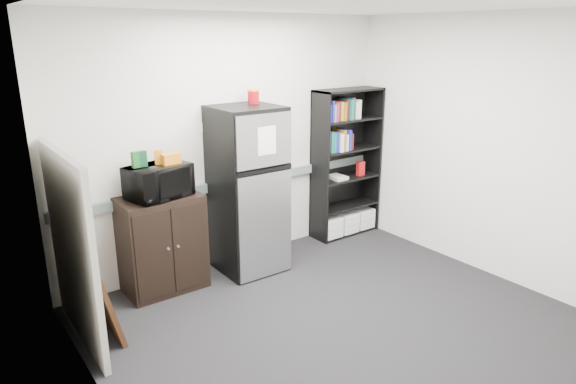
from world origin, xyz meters
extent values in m
plane|color=black|center=(0.00, 0.00, 0.00)|extent=(4.00, 4.00, 0.00)
cube|color=silver|center=(0.00, 1.75, 1.35)|extent=(4.00, 0.02, 2.70)
cube|color=silver|center=(2.00, 0.00, 1.35)|extent=(0.02, 3.50, 2.70)
cube|color=silver|center=(-2.00, 0.00, 1.35)|extent=(0.02, 3.50, 2.70)
cube|color=white|center=(0.00, 0.00, 2.70)|extent=(4.00, 3.50, 0.02)
cube|color=slate|center=(0.00, 1.72, 0.90)|extent=(3.92, 0.05, 0.10)
cube|color=white|center=(-0.35, 1.74, 1.55)|extent=(0.14, 0.00, 0.10)
cube|color=black|center=(1.09, 1.56, 0.93)|extent=(0.02, 0.34, 1.85)
cube|color=black|center=(1.97, 1.56, 0.93)|extent=(0.02, 0.34, 1.85)
cube|color=black|center=(1.53, 1.72, 0.93)|extent=(0.90, 0.02, 1.85)
cube|color=black|center=(1.53, 1.56, 1.84)|extent=(0.90, 0.34, 0.02)
cube|color=black|center=(1.53, 1.56, 0.02)|extent=(0.85, 0.32, 0.03)
cube|color=black|center=(1.53, 1.56, 0.37)|extent=(0.85, 0.32, 0.03)
cube|color=black|center=(1.53, 1.56, 0.74)|extent=(0.85, 0.32, 0.02)
cube|color=black|center=(1.53, 1.56, 1.11)|extent=(0.85, 0.32, 0.02)
cube|color=black|center=(1.53, 1.56, 1.48)|extent=(0.85, 0.32, 0.02)
cube|color=white|center=(1.25, 1.55, 0.16)|extent=(0.25, 0.30, 0.25)
cube|color=white|center=(1.53, 1.55, 0.16)|extent=(0.25, 0.30, 0.25)
cube|color=white|center=(1.81, 1.55, 0.16)|extent=(0.25, 0.30, 0.25)
cube|color=gray|center=(-1.90, 1.08, 0.80)|extent=(0.05, 1.30, 1.60)
cube|color=#B2B2B7|center=(-1.90, 1.08, 1.61)|extent=(0.06, 1.30, 0.02)
cube|color=black|center=(-0.97, 1.50, 0.49)|extent=(0.78, 0.49, 0.97)
cube|color=black|center=(-1.16, 1.26, 0.49)|extent=(0.36, 0.01, 0.86)
cube|color=black|center=(-0.78, 1.26, 0.49)|extent=(0.36, 0.01, 0.86)
cylinder|color=#B2B2B7|center=(-1.02, 1.24, 0.54)|extent=(0.02, 0.02, 0.02)
cylinder|color=#B2B2B7|center=(-0.92, 1.24, 0.54)|extent=(0.02, 0.02, 0.02)
imported|color=black|center=(-0.97, 1.48, 1.13)|extent=(0.65, 0.51, 0.32)
cube|color=#16501E|center=(-1.16, 1.52, 1.37)|extent=(0.08, 0.06, 0.15)
cube|color=#0D3A20|center=(-1.09, 1.52, 1.37)|extent=(0.07, 0.06, 0.15)
cube|color=orange|center=(-0.94, 1.52, 1.36)|extent=(0.08, 0.07, 0.14)
cube|color=orange|center=(-0.84, 1.47, 1.34)|extent=(0.19, 0.11, 0.10)
cube|color=black|center=(-0.02, 1.43, 0.88)|extent=(0.67, 0.67, 1.76)
cube|color=#ABABAF|center=(-0.02, 1.08, 1.48)|extent=(0.64, 0.02, 0.53)
cube|color=#ABABAF|center=(-0.02, 1.08, 0.58)|extent=(0.64, 0.02, 1.13)
cube|color=black|center=(-0.02, 1.07, 1.18)|extent=(0.64, 0.01, 0.03)
cube|color=white|center=(0.00, 1.07, 1.48)|extent=(0.21, 0.00, 0.28)
cube|color=black|center=(-0.02, 1.43, 1.77)|extent=(0.67, 0.67, 0.02)
cylinder|color=#A10711|center=(0.16, 1.55, 1.85)|extent=(0.12, 0.12, 0.15)
cylinder|color=gold|center=(0.16, 1.55, 1.94)|extent=(0.12, 0.12, 0.02)
cube|color=black|center=(-1.77, 1.07, 0.47)|extent=(0.25, 0.72, 0.92)
cube|color=silver|center=(-1.75, 1.07, 0.47)|extent=(0.18, 0.62, 0.77)
camera|label=1|loc=(-2.76, -3.03, 2.48)|focal=32.00mm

